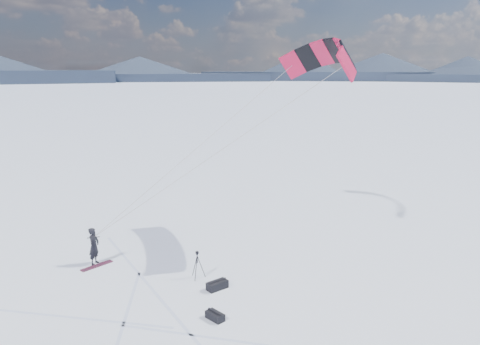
{
  "coord_description": "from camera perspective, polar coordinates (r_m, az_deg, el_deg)",
  "views": [
    {
      "loc": [
        1.48,
        -17.33,
        8.75
      ],
      "look_at": [
        3.25,
        4.53,
        3.86
      ],
      "focal_mm": 35.0,
      "sensor_mm": 36.0,
      "label": 1
    }
  ],
  "objects": [
    {
      "name": "ground",
      "position": [
        19.47,
        -8.77,
        -14.3
      ],
      "size": [
        1800.0,
        1800.0,
        0.0
      ],
      "primitive_type": "plane",
      "color": "white"
    },
    {
      "name": "snowboard",
      "position": [
        22.54,
        -17.05,
        -10.81
      ],
      "size": [
        1.3,
        1.26,
        0.04
      ],
      "primitive_type": "cube",
      "rotation": [
        0.0,
        0.0,
        0.76
      ],
      "color": "maroon",
      "rests_on": "ground"
    },
    {
      "name": "gear_bag_b",
      "position": [
        17.43,
        -3.06,
        -17.04
      ],
      "size": [
        0.73,
        0.78,
        0.33
      ],
      "rotation": [
        0.0,
        0.0,
        -0.88
      ],
      "color": "black",
      "rests_on": "ground"
    },
    {
      "name": "snowkiter",
      "position": [
        22.81,
        -17.23,
        -10.58
      ],
      "size": [
        0.56,
        0.72,
        1.73
      ],
      "primitive_type": "imported",
      "rotation": [
        0.0,
        0.0,
        1.31
      ],
      "color": "black",
      "rests_on": "ground"
    },
    {
      "name": "power_kite",
      "position": [
        23.93,
        10.35,
        13.58
      ],
      "size": [
        12.4,
        6.38,
        8.93
      ],
      "color": "#B51137",
      "rests_on": "ground"
    },
    {
      "name": "horizon_hills",
      "position": [
        18.14,
        -9.14,
        -4.16
      ],
      "size": [
        704.47,
        706.88,
        8.76
      ],
      "color": "black",
      "rests_on": "ground"
    },
    {
      "name": "snow_tracks",
      "position": [
        19.79,
        -14.65,
        -14.1
      ],
      "size": [
        13.93,
        9.84,
        0.01
      ],
      "color": "#B1BFE2",
      "rests_on": "ground"
    },
    {
      "name": "tripod",
      "position": [
        20.25,
        -5.23,
        -10.67
      ],
      "size": [
        0.59,
        0.61,
        1.2
      ],
      "rotation": [
        0.0,
        0.0,
        0.19
      ],
      "color": "black",
      "rests_on": "ground"
    },
    {
      "name": "gear_bag_a",
      "position": [
        19.5,
        -2.79,
        -13.54
      ],
      "size": [
        0.95,
        0.83,
        0.39
      ],
      "rotation": [
        0.0,
        0.0,
        0.6
      ],
      "color": "black",
      "rests_on": "ground"
    }
  ]
}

